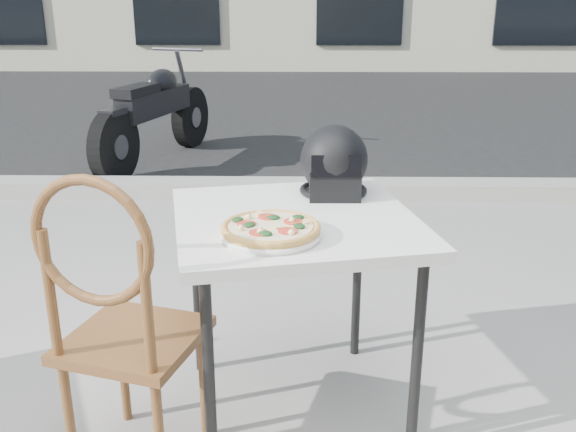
{
  "coord_description": "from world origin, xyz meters",
  "views": [
    {
      "loc": [
        0.58,
        -1.49,
        1.41
      ],
      "look_at": [
        0.55,
        0.32,
        0.78
      ],
      "focal_mm": 40.0,
      "sensor_mm": 36.0,
      "label": 1
    }
  ],
  "objects_px": {
    "cafe_table_main": "(295,235)",
    "cafe_chair_main": "(118,313)",
    "motorcycle": "(156,115)",
    "pizza": "(271,228)",
    "plate": "(271,235)",
    "helmet": "(334,164)"
  },
  "relations": [
    {
      "from": "cafe_table_main",
      "to": "helmet",
      "type": "distance_m",
      "value": 0.33
    },
    {
      "from": "pizza",
      "to": "cafe_chair_main",
      "type": "relative_size",
      "value": 0.37
    },
    {
      "from": "helmet",
      "to": "motorcycle",
      "type": "xyz_separation_m",
      "value": [
        -1.36,
        3.3,
        -0.42
      ]
    },
    {
      "from": "motorcycle",
      "to": "plate",
      "type": "bearing_deg",
      "value": -56.0
    },
    {
      "from": "cafe_table_main",
      "to": "pizza",
      "type": "xyz_separation_m",
      "value": [
        -0.07,
        -0.2,
        0.1
      ]
    },
    {
      "from": "pizza",
      "to": "motorcycle",
      "type": "distance_m",
      "value": 3.92
    },
    {
      "from": "cafe_table_main",
      "to": "cafe_chair_main",
      "type": "relative_size",
      "value": 0.92
    },
    {
      "from": "pizza",
      "to": "plate",
      "type": "bearing_deg",
      "value": -91.85
    },
    {
      "from": "motorcycle",
      "to": "helmet",
      "type": "bearing_deg",
      "value": -50.74
    },
    {
      "from": "cafe_table_main",
      "to": "plate",
      "type": "relative_size",
      "value": 2.59
    },
    {
      "from": "cafe_table_main",
      "to": "pizza",
      "type": "bearing_deg",
      "value": -110.13
    },
    {
      "from": "plate",
      "to": "helmet",
      "type": "relative_size",
      "value": 1.38
    },
    {
      "from": "cafe_table_main",
      "to": "motorcycle",
      "type": "bearing_deg",
      "value": 109.1
    },
    {
      "from": "cafe_table_main",
      "to": "motorcycle",
      "type": "height_order",
      "value": "motorcycle"
    },
    {
      "from": "motorcycle",
      "to": "pizza",
      "type": "bearing_deg",
      "value": -55.99
    },
    {
      "from": "plate",
      "to": "motorcycle",
      "type": "xyz_separation_m",
      "value": [
        -1.15,
        3.74,
        -0.32
      ]
    },
    {
      "from": "pizza",
      "to": "helmet",
      "type": "relative_size",
      "value": 1.42
    },
    {
      "from": "cafe_table_main",
      "to": "cafe_chair_main",
      "type": "bearing_deg",
      "value": -146.89
    },
    {
      "from": "cafe_table_main",
      "to": "cafe_chair_main",
      "type": "distance_m",
      "value": 0.61
    },
    {
      "from": "plate",
      "to": "cafe_chair_main",
      "type": "relative_size",
      "value": 0.36
    },
    {
      "from": "plate",
      "to": "cafe_chair_main",
      "type": "height_order",
      "value": "cafe_chair_main"
    },
    {
      "from": "plate",
      "to": "helmet",
      "type": "bearing_deg",
      "value": 64.82
    }
  ]
}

